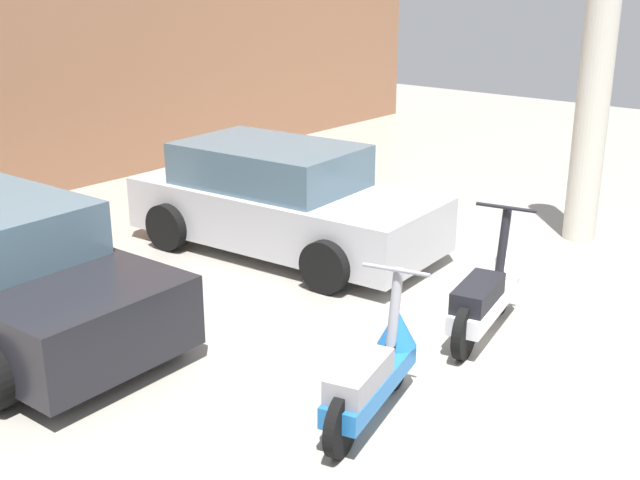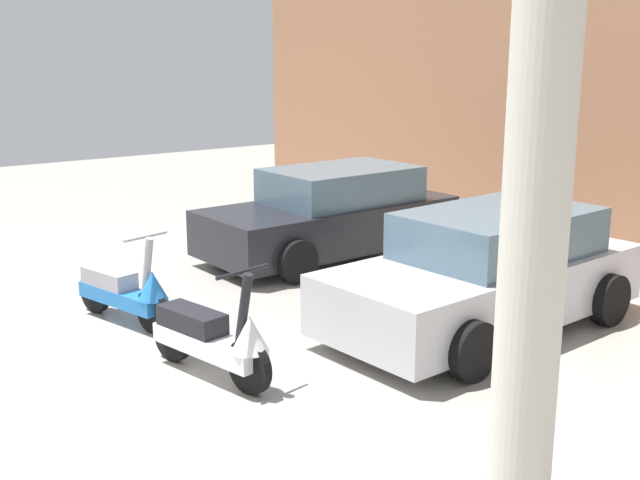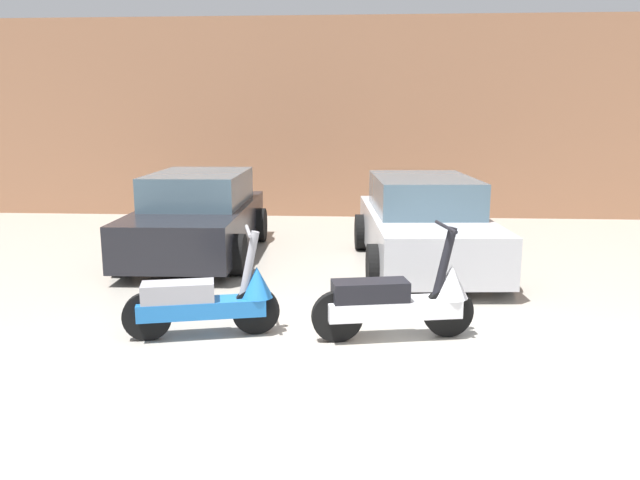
% 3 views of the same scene
% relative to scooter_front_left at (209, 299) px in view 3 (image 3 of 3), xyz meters
% --- Properties ---
extents(ground_plane, '(28.00, 28.00, 0.00)m').
position_rel_scooter_front_left_xyz_m(ground_plane, '(1.28, -1.17, -0.38)').
color(ground_plane, '#9E998E').
extents(wall_back, '(19.60, 0.12, 4.11)m').
position_rel_scooter_front_left_xyz_m(wall_back, '(1.28, 7.45, 1.68)').
color(wall_back, '#9E6B4C').
rests_on(wall_back, ground_plane).
extents(scooter_front_left, '(1.49, 0.67, 1.06)m').
position_rel_scooter_front_left_xyz_m(scooter_front_left, '(0.00, 0.00, 0.00)').
color(scooter_front_left, black).
rests_on(scooter_front_left, ground_plane).
extents(scooter_front_right, '(1.58, 0.65, 1.11)m').
position_rel_scooter_front_left_xyz_m(scooter_front_right, '(1.87, 0.06, 0.02)').
color(scooter_front_right, black).
rests_on(scooter_front_right, ground_plane).
extents(car_rear_left, '(1.90, 3.78, 1.27)m').
position_rel_scooter_front_left_xyz_m(car_rear_left, '(-1.03, 3.56, 0.23)').
color(car_rear_left, black).
rests_on(car_rear_left, ground_plane).
extents(car_rear_center, '(2.02, 3.84, 1.27)m').
position_rel_scooter_front_left_xyz_m(car_rear_center, '(2.37, 3.09, 0.23)').
color(car_rear_center, '#B7B7BC').
rests_on(car_rear_center, ground_plane).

